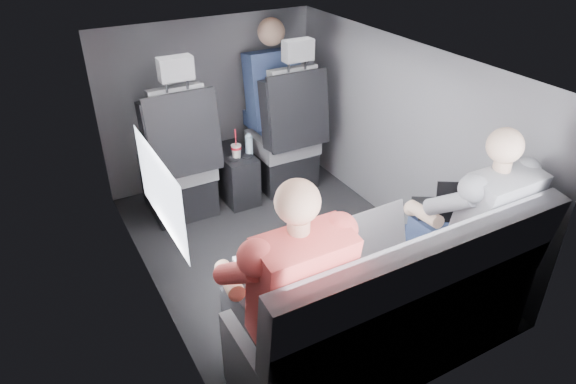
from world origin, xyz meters
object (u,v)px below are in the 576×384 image
center_console (235,175)px  front_seat_right (286,142)px  passenger_front_right (272,90)px  laptop_white (272,263)px  passenger_rear_left (285,290)px  passenger_rear_right (470,223)px  water_bottle (249,145)px  soda_cup (236,151)px  laptop_black (452,207)px  rear_bench (390,315)px  front_seat_left (180,167)px  laptop_silver (363,235)px

center_console → front_seat_right: bearing=-5.1°
passenger_front_right → laptop_white: bearing=-117.7°
laptop_white → passenger_rear_left: 0.21m
laptop_white → passenger_rear_right: 1.11m
center_console → water_bottle: 0.31m
soda_cup → passenger_rear_right: passenger_rear_right is taller
laptop_black → center_console: bearing=109.9°
soda_cup → passenger_rear_right: bearing=-71.1°
center_console → soda_cup: size_ratio=2.03×
water_bottle → soda_cup: bearing=-170.7°
passenger_rear_right → passenger_front_right: 2.07m
rear_bench → laptop_white: bearing=149.1°
center_console → passenger_rear_left: 1.98m
front_seat_right → water_bottle: (-0.35, -0.04, 0.08)m
passenger_rear_right → water_bottle: bearing=105.2°
soda_cup → passenger_front_right: 0.65m
laptop_white → passenger_rear_right: size_ratio=0.26×
front_seat_right → center_console: 0.49m
passenger_front_right → rear_bench: bearing=-102.2°
laptop_white → laptop_black: bearing=-2.4°
front_seat_left → rear_bench: front_seat_left is taller
water_bottle → laptop_black: size_ratio=0.37×
front_seat_right → passenger_rear_left: (-1.00, -1.81, 0.23)m
front_seat_right → soda_cup: 0.47m
front_seat_left → passenger_rear_right: (1.03, -1.81, 0.22)m
laptop_silver → center_console: bearing=90.2°
water_bottle → laptop_white: laptop_white is taller
front_seat_right → laptop_white: front_seat_right is taller
front_seat_left → center_console: 0.49m
soda_cup → passenger_front_right: size_ratio=0.26×
front_seat_left → passenger_rear_right: 2.09m
laptop_silver → passenger_front_right: 1.94m
water_bottle → passenger_rear_right: 1.83m
laptop_black → passenger_rear_right: bearing=-100.7°
center_console → laptop_white: size_ratio=1.51×
laptop_black → passenger_rear_left: bearing=-172.1°
front_seat_left → laptop_white: 1.62m
soda_cup → front_seat_right: bearing=7.7°
front_seat_right → passenger_rear_right: front_seat_right is taller
laptop_silver → rear_bench: bearing=-91.1°
laptop_silver → laptop_black: laptop_silver is taller
rear_bench → passenger_rear_right: passenger_rear_right is taller
water_bottle → laptop_black: bearing=-72.3°
soda_cup → laptop_white: laptop_white is taller
front_seat_left → laptop_black: bearing=-57.2°
rear_bench → soda_cup: (-0.02, 1.84, 0.15)m
front_seat_left → soda_cup: front_seat_left is taller
water_bottle → laptop_silver: (-0.09, -1.58, 0.16)m
center_console → laptop_white: bearing=-107.3°
front_seat_right → passenger_front_right: 0.44m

